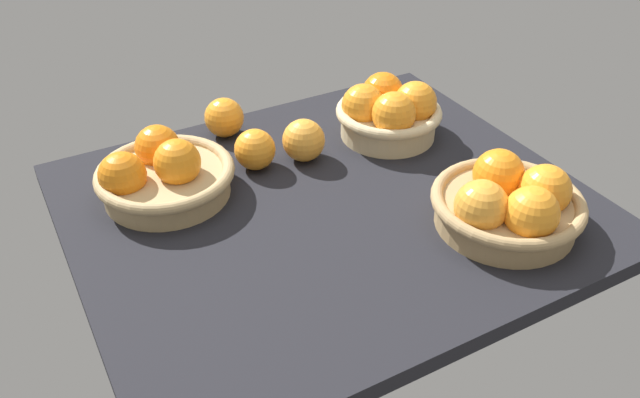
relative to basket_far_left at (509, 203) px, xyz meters
The scene contains 7 objects.
market_tray 29.58cm from the basket_far_left, 42.24° to the right, with size 84.00×72.00×3.00cm, color black.
basket_far_left is the anchor object (origin of this frame).
basket_near_left 33.62cm from the basket_far_left, 89.43° to the right, with size 20.51×20.51×11.32cm.
basket_near_right 57.15cm from the basket_far_left, 38.01° to the right, with size 23.47×23.47×10.86cm.
loose_orange_front_gap 38.61cm from the basket_far_left, 60.88° to the right, with size 7.88×7.88×7.88cm, color #F49E33.
loose_orange_back_gap 45.01cm from the basket_far_left, 51.83° to the right, with size 7.46×7.46×7.46cm, color orange.
loose_orange_side_gap 56.59cm from the basket_far_left, 60.15° to the right, with size 7.68×7.68×7.68cm, color orange.
Camera 1 is at (44.80, 78.12, 67.50)cm, focal length 36.77 mm.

